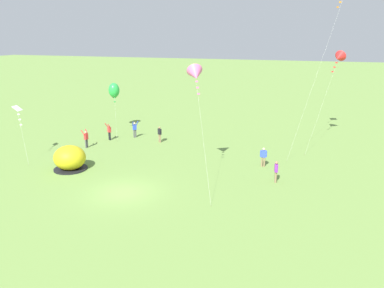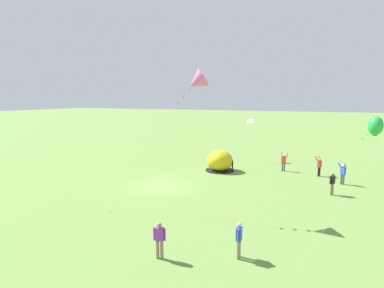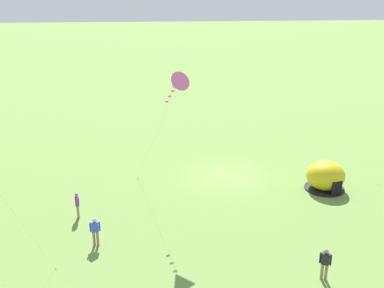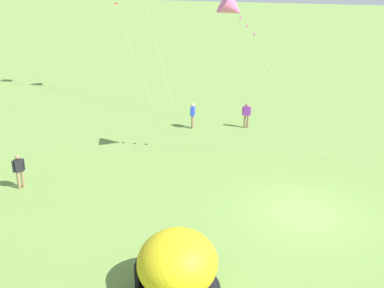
# 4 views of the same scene
# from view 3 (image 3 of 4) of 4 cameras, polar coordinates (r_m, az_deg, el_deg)

# --- Properties ---
(ground_plane) EXTENTS (300.00, 300.00, 0.00)m
(ground_plane) POSITION_cam_3_polar(r_m,az_deg,el_deg) (34.49, 4.24, -4.06)
(ground_plane) COLOR olive
(popup_tent) EXTENTS (2.81, 2.81, 2.10)m
(popup_tent) POSITION_cam_3_polar(r_m,az_deg,el_deg) (33.26, 16.61, -3.94)
(popup_tent) COLOR gold
(popup_tent) RESTS_ON ground
(person_far_back) EXTENTS (0.52, 0.40, 1.72)m
(person_far_back) POSITION_cam_3_polar(r_m,az_deg,el_deg) (23.67, 16.55, -14.24)
(person_far_back) COLOR #8C7251
(person_far_back) RESTS_ON ground
(person_strolling) EXTENTS (0.59, 0.27, 1.72)m
(person_strolling) POSITION_cam_3_polar(r_m,az_deg,el_deg) (25.91, -12.20, -10.64)
(person_strolling) COLOR #8C7251
(person_strolling) RESTS_ON ground
(person_with_toddler) EXTENTS (0.31, 0.58, 1.72)m
(person_with_toddler) POSITION_cam_3_polar(r_m,az_deg,el_deg) (28.99, -14.37, -7.39)
(person_with_toddler) COLOR #8C7251
(person_with_toddler) RESTS_ON ground
(kite_pink) EXTENTS (3.62, 5.87, 8.99)m
(kite_pink) POSITION_cam_3_polar(r_m,az_deg,el_deg) (26.98, -1.97, 7.57)
(kite_pink) COLOR silver
(kite_pink) RESTS_ON ground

